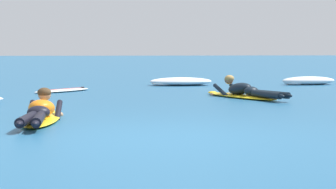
% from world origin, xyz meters
% --- Properties ---
extents(ground_plane, '(120.00, 120.00, 0.00)m').
position_xyz_m(ground_plane, '(0.00, 10.00, 0.00)').
color(ground_plane, '#235B84').
extents(surfer_near, '(0.59, 2.62, 0.53)m').
position_xyz_m(surfer_near, '(-1.71, 1.78, 0.14)').
color(surfer_near, yellow).
rests_on(surfer_near, ground).
extents(surfer_far, '(1.55, 2.69, 0.54)m').
position_xyz_m(surfer_far, '(2.34, 5.83, 0.13)').
color(surfer_far, yellow).
rests_on(surfer_far, ground).
extents(drifting_surfboard, '(1.59, 1.69, 0.16)m').
position_xyz_m(drifting_surfboard, '(-1.81, 8.21, 0.03)').
color(drifting_surfboard, white).
rests_on(drifting_surfboard, ground).
extents(whitewater_front, '(1.71, 0.83, 0.25)m').
position_xyz_m(whitewater_front, '(5.31, 10.38, 0.12)').
color(whitewater_front, white).
rests_on(whitewater_front, ground).
extents(whitewater_mid_left, '(1.85, 0.91, 0.24)m').
position_xyz_m(whitewater_mid_left, '(1.47, 10.43, 0.11)').
color(whitewater_mid_left, white).
rests_on(whitewater_mid_left, ground).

